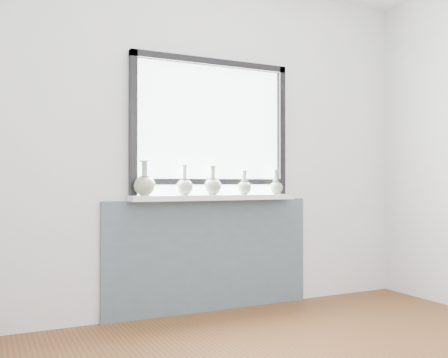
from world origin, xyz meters
name	(u,v)px	position (x,y,z in m)	size (l,w,h in m)	color
back_wall	(209,143)	(0.00, 1.81, 1.30)	(3.60, 0.02, 2.60)	silver
apron_panel	(211,255)	(0.00, 1.78, 0.43)	(1.70, 0.03, 0.86)	#4C5D67
windowsill	(215,197)	(0.00, 1.71, 0.88)	(1.32, 0.18, 0.04)	white
window	(211,125)	(0.00, 1.77, 1.44)	(1.30, 0.06, 1.05)	black
vase_a	(145,184)	(-0.56, 1.69, 0.98)	(0.15, 0.15, 0.25)	#92A281
vase_b	(184,186)	(-0.25, 1.71, 0.97)	(0.13, 0.13, 0.23)	#92A281
vase_c	(213,185)	(-0.02, 1.70, 0.97)	(0.14, 0.14, 0.22)	#92A281
vase_d	(244,187)	(0.25, 1.70, 0.96)	(0.12, 0.12, 0.19)	#92A281
vase_e	(276,186)	(0.54, 1.70, 0.96)	(0.11, 0.11, 0.20)	#92A281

